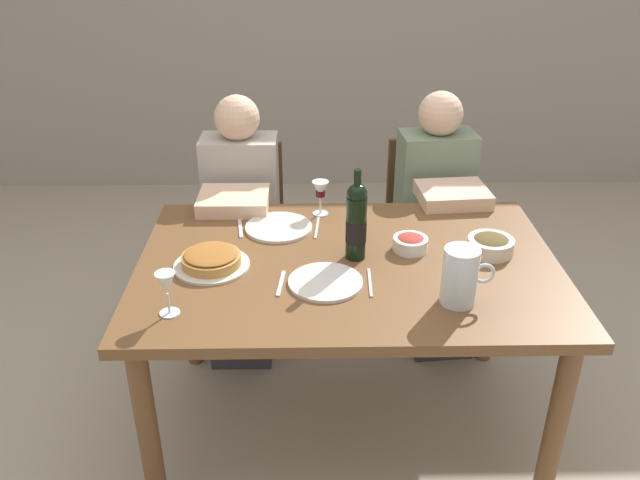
# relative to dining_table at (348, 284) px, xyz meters

# --- Properties ---
(ground_plane) EXTENTS (8.00, 8.00, 0.00)m
(ground_plane) POSITION_rel_dining_table_xyz_m (0.00, 0.00, -0.67)
(ground_plane) COLOR #B2A893
(dining_table) EXTENTS (1.50, 1.00, 0.76)m
(dining_table) POSITION_rel_dining_table_xyz_m (0.00, 0.00, 0.00)
(dining_table) COLOR brown
(dining_table) RESTS_ON ground
(wine_bottle) EXTENTS (0.07, 0.07, 0.34)m
(wine_bottle) POSITION_rel_dining_table_xyz_m (0.03, 0.03, 0.24)
(wine_bottle) COLOR black
(wine_bottle) RESTS_ON dining_table
(water_pitcher) EXTENTS (0.17, 0.11, 0.19)m
(water_pitcher) POSITION_rel_dining_table_xyz_m (0.34, -0.27, 0.18)
(water_pitcher) COLOR silver
(water_pitcher) RESTS_ON dining_table
(baked_tart) EXTENTS (0.27, 0.27, 0.06)m
(baked_tart) POSITION_rel_dining_table_xyz_m (-0.48, -0.03, 0.12)
(baked_tart) COLOR silver
(baked_tart) RESTS_ON dining_table
(salad_bowl) EXTENTS (0.13, 0.13, 0.06)m
(salad_bowl) POSITION_rel_dining_table_xyz_m (0.23, 0.08, 0.12)
(salad_bowl) COLOR white
(salad_bowl) RESTS_ON dining_table
(olive_bowl) EXTENTS (0.17, 0.17, 0.07)m
(olive_bowl) POSITION_rel_dining_table_xyz_m (0.52, 0.06, 0.13)
(olive_bowl) COLOR silver
(olive_bowl) RESTS_ON dining_table
(wine_glass_left_diner) EXTENTS (0.06, 0.06, 0.15)m
(wine_glass_left_diner) POSITION_rel_dining_table_xyz_m (-0.58, -0.32, 0.20)
(wine_glass_left_diner) COLOR silver
(wine_glass_left_diner) RESTS_ON dining_table
(wine_glass_right_diner) EXTENTS (0.07, 0.07, 0.14)m
(wine_glass_right_diner) POSITION_rel_dining_table_xyz_m (-0.09, 0.40, 0.19)
(wine_glass_right_diner) COLOR silver
(wine_glass_right_diner) RESTS_ON dining_table
(dinner_plate_left_setting) EXTENTS (0.25, 0.25, 0.01)m
(dinner_plate_left_setting) POSITION_rel_dining_table_xyz_m (-0.08, -0.15, 0.10)
(dinner_plate_left_setting) COLOR white
(dinner_plate_left_setting) RESTS_ON dining_table
(dinner_plate_right_setting) EXTENTS (0.26, 0.26, 0.01)m
(dinner_plate_right_setting) POSITION_rel_dining_table_xyz_m (-0.26, 0.27, 0.10)
(dinner_plate_right_setting) COLOR silver
(dinner_plate_right_setting) RESTS_ON dining_table
(fork_left_setting) EXTENTS (0.03, 0.16, 0.00)m
(fork_left_setting) POSITION_rel_dining_table_xyz_m (-0.23, -0.15, 0.09)
(fork_left_setting) COLOR silver
(fork_left_setting) RESTS_ON dining_table
(knife_left_setting) EXTENTS (0.02, 0.18, 0.00)m
(knife_left_setting) POSITION_rel_dining_table_xyz_m (0.07, -0.15, 0.09)
(knife_left_setting) COLOR silver
(knife_left_setting) RESTS_ON dining_table
(knife_right_setting) EXTENTS (0.02, 0.18, 0.00)m
(knife_right_setting) POSITION_rel_dining_table_xyz_m (-0.11, 0.27, 0.09)
(knife_right_setting) COLOR silver
(knife_right_setting) RESTS_ON dining_table
(spoon_right_setting) EXTENTS (0.04, 0.16, 0.00)m
(spoon_right_setting) POSITION_rel_dining_table_xyz_m (-0.41, 0.27, 0.09)
(spoon_right_setting) COLOR silver
(spoon_right_setting) RESTS_ON dining_table
(chair_left) EXTENTS (0.40, 0.40, 0.87)m
(chair_left) POSITION_rel_dining_table_xyz_m (-0.45, 0.87, -0.17)
(chair_left) COLOR brown
(chair_left) RESTS_ON ground
(diner_left) EXTENTS (0.34, 0.50, 1.16)m
(diner_left) POSITION_rel_dining_table_xyz_m (-0.45, 0.63, -0.05)
(diner_left) COLOR #B7B2A8
(diner_left) RESTS_ON ground
(chair_right) EXTENTS (0.43, 0.43, 0.87)m
(chair_right) POSITION_rel_dining_table_xyz_m (0.44, 0.91, -0.17)
(chair_right) COLOR brown
(chair_right) RESTS_ON ground
(diner_right) EXTENTS (0.36, 0.53, 1.16)m
(diner_right) POSITION_rel_dining_table_xyz_m (0.46, 0.68, -0.05)
(diner_right) COLOR gray
(diner_right) RESTS_ON ground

